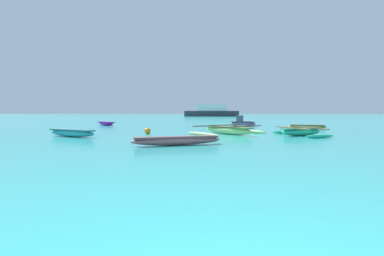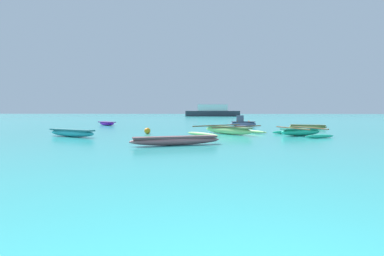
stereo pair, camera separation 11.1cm
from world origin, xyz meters
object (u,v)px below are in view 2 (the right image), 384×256
object	(u,v)px
distant_ferry	(213,111)
moored_boat_5	(308,127)
moored_boat_1	(243,123)
moored_boat_4	(176,140)
moored_boat_2	(107,123)
mooring_buoy_0	(147,131)
moored_boat_6	(301,132)
moored_boat_3	(227,130)
moored_boat_0	(72,133)

from	to	relation	value
distant_ferry	moored_boat_5	bearing A→B (deg)	-81.70
moored_boat_1	moored_boat_4	bearing A→B (deg)	-100.82
moored_boat_2	moored_boat_5	distance (m)	18.58
mooring_buoy_0	distant_ferry	world-z (taller)	distant_ferry
mooring_buoy_0	moored_boat_1	bearing A→B (deg)	51.94
moored_boat_6	mooring_buoy_0	xyz separation A→B (m)	(-9.26, 0.68, -0.03)
mooring_buoy_0	moored_boat_3	bearing A→B (deg)	1.86
moored_boat_4	distant_ferry	size ratio (longest dim) A/B	0.29
moored_boat_3	distant_ferry	world-z (taller)	distant_ferry
moored_boat_1	moored_boat_2	bearing A→B (deg)	178.93
moored_boat_4	moored_boat_5	size ratio (longest dim) A/B	1.35
moored_boat_5	moored_boat_6	distance (m)	7.00
moored_boat_3	moored_boat_4	size ratio (longest dim) A/B	1.31
moored_boat_1	moored_boat_3	bearing A→B (deg)	-96.34
moored_boat_2	moored_boat_6	bearing A→B (deg)	5.72
moored_boat_2	distant_ferry	xyz separation A→B (m)	(10.74, 45.37, 0.99)
mooring_buoy_0	moored_boat_2	bearing A→B (deg)	121.12
moored_boat_1	moored_boat_5	world-z (taller)	moored_boat_1
moored_boat_5	moored_boat_3	bearing A→B (deg)	-123.75
moored_boat_4	moored_boat_5	bearing A→B (deg)	31.52
moored_boat_0	moored_boat_6	world-z (taller)	moored_boat_6
moored_boat_0	moored_boat_4	bearing A→B (deg)	-4.76
moored_boat_1	moored_boat_2	world-z (taller)	moored_boat_1
moored_boat_3	mooring_buoy_0	bearing A→B (deg)	-128.27
moored_boat_1	moored_boat_2	xyz separation A→B (m)	(-13.17, 1.60, -0.14)
moored_boat_3	moored_boat_1	bearing A→B (deg)	127.66
moored_boat_2	mooring_buoy_0	size ratio (longest dim) A/B	5.85
moored_boat_0	moored_boat_3	distance (m)	9.17
moored_boat_1	moored_boat_4	world-z (taller)	moored_boat_1
moored_boat_3	moored_boat_5	distance (m)	8.81
moored_boat_4	mooring_buoy_0	distance (m)	6.40
moored_boat_3	mooring_buoy_0	world-z (taller)	moored_boat_3
moored_boat_0	moored_boat_2	size ratio (longest dim) A/B	1.46
moored_boat_1	distant_ferry	distance (m)	47.04
moored_boat_2	moored_boat_4	distance (m)	18.50
moored_boat_0	moored_boat_2	distance (m)	12.84
moored_boat_0	moored_boat_5	xyz separation A→B (m)	(15.59, 8.07, -0.04)
moored_boat_4	moored_boat_5	distance (m)	14.97
moored_boat_2	distant_ferry	world-z (taller)	distant_ferry
moored_boat_1	moored_boat_5	xyz separation A→B (m)	(4.85, -2.93, -0.15)
moored_boat_0	moored_boat_5	world-z (taller)	moored_boat_0
mooring_buoy_0	moored_boat_6	bearing A→B (deg)	-4.20
moored_boat_1	moored_boat_6	size ratio (longest dim) A/B	0.94
moored_boat_0	mooring_buoy_0	xyz separation A→B (m)	(3.84, 2.21, -0.04)
moored_boat_1	mooring_buoy_0	size ratio (longest dim) A/B	9.11
moored_boat_5	moored_boat_6	world-z (taller)	moored_boat_6
moored_boat_2	moored_boat_3	xyz separation A→B (m)	(11.30, -10.24, 0.05)
moored_boat_4	distant_ferry	xyz separation A→B (m)	(1.98, 61.67, 0.97)
moored_boat_6	mooring_buoy_0	world-z (taller)	moored_boat_6
moored_boat_3	moored_boat_5	size ratio (longest dim) A/B	1.78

